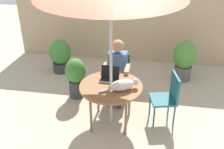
{
  "coord_description": "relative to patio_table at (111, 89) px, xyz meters",
  "views": [
    {
      "loc": [
        0.61,
        -3.69,
        3.03
      ],
      "look_at": [
        0.0,
        0.1,
        0.9
      ],
      "focal_mm": 43.91,
      "sensor_mm": 36.0,
      "label": 1
    }
  ],
  "objects": [
    {
      "name": "person_seated",
      "position": [
        0.0,
        0.68,
        0.01
      ],
      "size": [
        0.48,
        0.48,
        1.23
      ],
      "color": "#4C72A5",
      "rests_on": "ground"
    },
    {
      "name": "ground_plane",
      "position": [
        0.0,
        0.0,
        -0.68
      ],
      "size": [
        14.0,
        14.0,
        0.0
      ],
      "primitive_type": "plane",
      "color": "#BCAD93"
    },
    {
      "name": "cat",
      "position": [
        0.21,
        -0.08,
        0.15
      ],
      "size": [
        0.6,
        0.36,
        0.17
      ],
      "color": "silver",
      "rests_on": "patio_table"
    },
    {
      "name": "chair_occupied",
      "position": [
        0.0,
        0.84,
        -0.16
      ],
      "size": [
        0.4,
        0.4,
        0.89
      ],
      "color": "#194C2D",
      "rests_on": "ground"
    },
    {
      "name": "patio_table",
      "position": [
        0.0,
        0.0,
        0.0
      ],
      "size": [
        1.02,
        1.02,
        0.75
      ],
      "color": "olive",
      "rests_on": "ground"
    },
    {
      "name": "potted_plant_corner",
      "position": [
        -1.44,
        1.69,
        -0.28
      ],
      "size": [
        0.48,
        0.48,
        0.76
      ],
      "color": "#33383D",
      "rests_on": "ground"
    },
    {
      "name": "laptop",
      "position": [
        -0.05,
        0.2,
        0.13
      ],
      "size": [
        0.31,
        0.26,
        0.21
      ],
      "color": "black",
      "rests_on": "patio_table"
    },
    {
      "name": "potted_plant_near_fence",
      "position": [
        1.29,
        1.75,
        -0.2
      ],
      "size": [
        0.48,
        0.48,
        0.89
      ],
      "color": "#595654",
      "rests_on": "ground"
    },
    {
      "name": "fence_back",
      "position": [
        0.0,
        2.55,
        0.28
      ],
      "size": [
        5.48,
        0.08,
        1.94
      ],
      "primitive_type": "cube",
      "color": "tan",
      "rests_on": "ground"
    },
    {
      "name": "chair_empty",
      "position": [
        0.93,
        0.22,
        -0.16
      ],
      "size": [
        0.48,
        0.48,
        0.89
      ],
      "color": "#1E606B",
      "rests_on": "ground"
    },
    {
      "name": "potted_plant_by_chair",
      "position": [
        -0.81,
        0.72,
        -0.23
      ],
      "size": [
        0.4,
        0.4,
        0.81
      ],
      "color": "#33383D",
      "rests_on": "ground"
    }
  ]
}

